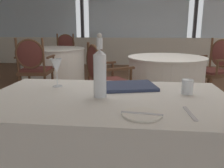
% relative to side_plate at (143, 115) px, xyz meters
% --- Properties ---
extents(ground_plane, '(15.06, 15.06, 0.00)m').
position_rel_side_plate_xyz_m(ground_plane, '(-0.03, 1.93, -0.74)').
color(ground_plane, brown).
extents(window_wall_far, '(10.86, 0.14, 2.90)m').
position_rel_side_plate_xyz_m(window_wall_far, '(-0.03, 6.28, 0.41)').
color(window_wall_far, silver).
rests_on(window_wall_far, ground_plane).
extents(foreground_table, '(1.40, 0.83, 0.74)m').
position_rel_side_plate_xyz_m(foreground_table, '(-0.19, 0.27, -0.37)').
color(foreground_table, silver).
rests_on(foreground_table, ground_plane).
extents(side_plate, '(0.18, 0.18, 0.01)m').
position_rel_side_plate_xyz_m(side_plate, '(0.00, 0.00, 0.00)').
color(side_plate, silver).
rests_on(side_plate, foreground_table).
extents(butter_knife, '(0.19, 0.04, 0.00)m').
position_rel_side_plate_xyz_m(butter_knife, '(-0.00, 0.00, 0.01)').
color(butter_knife, silver).
rests_on(butter_knife, foreground_table).
extents(dinner_fork, '(0.03, 0.18, 0.00)m').
position_rel_side_plate_xyz_m(dinner_fork, '(0.22, 0.05, -0.00)').
color(dinner_fork, silver).
rests_on(dinner_fork, foreground_table).
extents(water_bottle, '(0.07, 0.07, 0.36)m').
position_rel_side_plate_xyz_m(water_bottle, '(-0.23, 0.27, 0.14)').
color(water_bottle, white).
rests_on(water_bottle, foreground_table).
extents(wine_glass, '(0.08, 0.08, 0.19)m').
position_rel_side_plate_xyz_m(wine_glass, '(-0.55, 0.47, 0.13)').
color(wine_glass, white).
rests_on(wine_glass, foreground_table).
extents(water_tumbler, '(0.07, 0.07, 0.09)m').
position_rel_side_plate_xyz_m(water_tumbler, '(0.27, 0.38, 0.04)').
color(water_tumbler, white).
rests_on(water_tumbler, foreground_table).
extents(menu_book, '(0.39, 0.33, 0.02)m').
position_rel_side_plate_xyz_m(menu_book, '(-0.08, 0.49, 0.01)').
color(menu_book, '#2D3856').
rests_on(menu_book, foreground_table).
extents(background_table_0, '(1.08, 1.08, 0.74)m').
position_rel_side_plate_xyz_m(background_table_0, '(0.39, 2.27, -0.37)').
color(background_table_0, silver).
rests_on(background_table_0, ground_plane).
extents(dining_chair_0_0, '(0.63, 0.65, 0.97)m').
position_rel_side_plate_xyz_m(dining_chair_0_0, '(1.22, 2.78, -0.18)').
color(dining_chair_0_0, brown).
rests_on(dining_chair_0_0, ground_plane).
extents(dining_chair_0_1, '(0.63, 0.65, 0.95)m').
position_rel_side_plate_xyz_m(dining_chair_0_1, '(-0.44, 1.76, -0.19)').
color(dining_chair_0_1, brown).
rests_on(dining_chair_0_1, ground_plane).
extents(background_table_1, '(1.29, 1.29, 0.74)m').
position_rel_side_plate_xyz_m(background_table_1, '(-1.72, 3.50, -0.37)').
color(background_table_1, silver).
rests_on(background_table_1, ground_plane).
extents(dining_chair_1_0, '(0.56, 0.50, 1.00)m').
position_rel_side_plate_xyz_m(dining_chair_1_0, '(-1.81, 4.58, -0.16)').
color(dining_chair_1_0, brown).
rests_on(dining_chair_1_0, ground_plane).
extents(dining_chair_1_1, '(0.56, 0.50, 0.98)m').
position_rel_side_plate_xyz_m(dining_chair_1_1, '(-1.63, 2.43, -0.17)').
color(dining_chair_1_1, brown).
rests_on(dining_chair_1_1, ground_plane).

